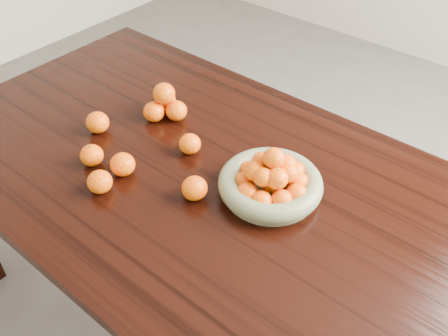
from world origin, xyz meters
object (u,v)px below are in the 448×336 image
Objects in this scene: dining_table at (233,211)px; orange_pyramid at (165,104)px; loose_orange_0 at (92,155)px; fruit_bowl at (271,181)px.

orange_pyramid is at bearing 161.51° from dining_table.
orange_pyramid is 0.31m from loose_orange_0.
fruit_bowl is 2.03× the size of orange_pyramid.
fruit_bowl is at bearing -9.23° from orange_pyramid.
loose_orange_0 is (0.01, -0.31, -0.02)m from orange_pyramid.
fruit_bowl is at bearing 26.29° from loose_orange_0.
orange_pyramid reaches higher than loose_orange_0.
fruit_bowl reaches higher than dining_table.
dining_table is 14.28× the size of orange_pyramid.
fruit_bowl is 4.17× the size of loose_orange_0.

